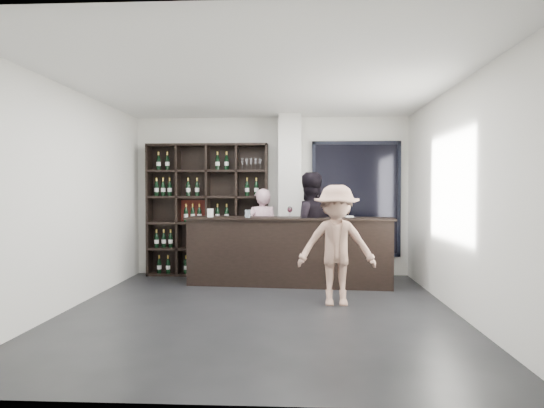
# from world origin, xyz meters

# --- Properties ---
(floor) EXTENTS (5.00, 5.50, 0.01)m
(floor) POSITION_xyz_m (0.00, 0.00, -0.01)
(floor) COLOR black
(floor) RESTS_ON ground
(wine_shelf) EXTENTS (2.20, 0.35, 2.40)m
(wine_shelf) POSITION_xyz_m (-1.15, 2.57, 1.20)
(wine_shelf) COLOR black
(wine_shelf) RESTS_ON floor
(structural_column) EXTENTS (0.40, 0.40, 2.90)m
(structural_column) POSITION_xyz_m (0.35, 2.47, 1.45)
(structural_column) COLOR silver
(structural_column) RESTS_ON floor
(glass_panel) EXTENTS (1.60, 0.08, 2.10)m
(glass_panel) POSITION_xyz_m (1.55, 2.69, 1.40)
(glass_panel) COLOR black
(glass_panel) RESTS_ON floor
(tasting_counter) EXTENTS (3.38, 0.70, 1.11)m
(tasting_counter) POSITION_xyz_m (0.35, 1.75, 0.56)
(tasting_counter) COLOR black
(tasting_counter) RESTS_ON floor
(taster_pink) EXTENTS (0.64, 0.49, 1.59)m
(taster_pink) POSITION_xyz_m (-0.15, 2.40, 0.79)
(taster_pink) COLOR beige
(taster_pink) RESTS_ON floor
(taster_black) EXTENTS (1.05, 0.91, 1.86)m
(taster_black) POSITION_xyz_m (0.67, 1.85, 0.93)
(taster_black) COLOR black
(taster_black) RESTS_ON floor
(customer) EXTENTS (1.06, 0.61, 1.63)m
(customer) POSITION_xyz_m (1.02, 0.40, 0.81)
(customer) COLOR #A27965
(customer) RESTS_ON floor
(wine_glass) EXTENTS (0.09, 0.09, 0.20)m
(wine_glass) POSITION_xyz_m (0.36, 1.71, 1.21)
(wine_glass) COLOR white
(wine_glass) RESTS_ON tasting_counter
(spit_cup) EXTENTS (0.12, 0.12, 0.13)m
(spit_cup) POSITION_xyz_m (-0.32, 1.66, 1.18)
(spit_cup) COLOR #9AACB9
(spit_cup) RESTS_ON tasting_counter
(napkin_stack) EXTENTS (0.14, 0.14, 0.02)m
(napkin_stack) POSITION_xyz_m (1.34, 1.87, 1.12)
(napkin_stack) COLOR white
(napkin_stack) RESTS_ON tasting_counter
(card_stand) EXTENTS (0.10, 0.06, 0.14)m
(card_stand) POSITION_xyz_m (-0.96, 1.77, 1.18)
(card_stand) COLOR white
(card_stand) RESTS_ON tasting_counter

